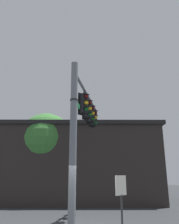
{
  "coord_description": "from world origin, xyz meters",
  "views": [
    {
      "loc": [
        5.27,
        7.23,
        2.17
      ],
      "look_at": [
        -2.86,
        -2.33,
        5.74
      ],
      "focal_mm": 35.2,
      "sensor_mm": 36.0,
      "label": 1
    }
  ],
  "objects_px": {
    "traffic_light_mid_inner": "(88,109)",
    "historical_marker": "(121,194)",
    "traffic_light_mid_outer": "(91,114)",
    "traffic_light_arm_end": "(94,118)",
    "street_name_sign": "(75,102)",
    "traffic_light_nearest_pole": "(84,103)"
  },
  "relations": [
    {
      "from": "traffic_light_mid_outer",
      "to": "traffic_light_arm_end",
      "type": "height_order",
      "value": "same"
    },
    {
      "from": "traffic_light_mid_inner",
      "to": "traffic_light_mid_outer",
      "type": "xyz_separation_m",
      "value": [
        -0.8,
        -0.65,
        0.0
      ]
    },
    {
      "from": "traffic_light_mid_inner",
      "to": "traffic_light_arm_end",
      "type": "xyz_separation_m",
      "value": [
        -1.59,
        -1.3,
        0.0
      ]
    },
    {
      "from": "traffic_light_mid_inner",
      "to": "historical_marker",
      "type": "xyz_separation_m",
      "value": [
        0.76,
        2.96,
        -4.36
      ]
    },
    {
      "from": "traffic_light_mid_inner",
      "to": "historical_marker",
      "type": "height_order",
      "value": "traffic_light_mid_inner"
    },
    {
      "from": "traffic_light_nearest_pole",
      "to": "street_name_sign",
      "type": "distance_m",
      "value": 1.93
    },
    {
      "from": "traffic_light_arm_end",
      "to": "street_name_sign",
      "type": "distance_m",
      "value": 4.96
    },
    {
      "from": "traffic_light_mid_outer",
      "to": "street_name_sign",
      "type": "height_order",
      "value": "traffic_light_mid_outer"
    },
    {
      "from": "traffic_light_nearest_pole",
      "to": "traffic_light_arm_end",
      "type": "bearing_deg",
      "value": -140.85
    },
    {
      "from": "traffic_light_mid_outer",
      "to": "traffic_light_arm_end",
      "type": "bearing_deg",
      "value": -140.85
    },
    {
      "from": "street_name_sign",
      "to": "traffic_light_arm_end",
      "type": "bearing_deg",
      "value": -141.04
    },
    {
      "from": "traffic_light_mid_outer",
      "to": "street_name_sign",
      "type": "distance_m",
      "value": 3.94
    },
    {
      "from": "traffic_light_mid_outer",
      "to": "historical_marker",
      "type": "bearing_deg",
      "value": 66.64
    },
    {
      "from": "traffic_light_mid_outer",
      "to": "street_name_sign",
      "type": "bearing_deg",
      "value": 38.91
    },
    {
      "from": "traffic_light_arm_end",
      "to": "historical_marker",
      "type": "height_order",
      "value": "traffic_light_arm_end"
    },
    {
      "from": "traffic_light_nearest_pole",
      "to": "traffic_light_mid_outer",
      "type": "relative_size",
      "value": 1.0
    },
    {
      "from": "traffic_light_mid_outer",
      "to": "traffic_light_arm_end",
      "type": "xyz_separation_m",
      "value": [
        -0.8,
        -0.65,
        0.0
      ]
    },
    {
      "from": "traffic_light_mid_inner",
      "to": "street_name_sign",
      "type": "distance_m",
      "value": 2.93
    },
    {
      "from": "street_name_sign",
      "to": "historical_marker",
      "type": "relative_size",
      "value": 0.47
    },
    {
      "from": "traffic_light_mid_inner",
      "to": "traffic_light_arm_end",
      "type": "bearing_deg",
      "value": -140.85
    },
    {
      "from": "street_name_sign",
      "to": "historical_marker",
      "type": "height_order",
      "value": "street_name_sign"
    },
    {
      "from": "traffic_light_arm_end",
      "to": "traffic_light_mid_inner",
      "type": "bearing_deg",
      "value": 39.15
    }
  ]
}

